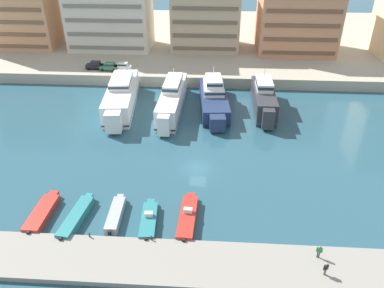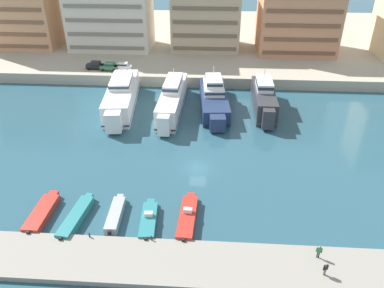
% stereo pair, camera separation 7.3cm
% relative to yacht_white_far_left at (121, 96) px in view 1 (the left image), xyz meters
% --- Properties ---
extents(ground_plane, '(400.00, 400.00, 0.00)m').
position_rel_yacht_white_far_left_xyz_m(ground_plane, '(16.04, -20.21, -2.36)').
color(ground_plane, '#285160').
extents(quay_promenade, '(180.00, 70.00, 2.39)m').
position_rel_yacht_white_far_left_xyz_m(quay_promenade, '(16.04, 45.82, -1.16)').
color(quay_promenade, '#ADA38E').
rests_on(quay_promenade, ground).
extents(pier_dock, '(120.00, 6.39, 0.66)m').
position_rel_yacht_white_far_left_xyz_m(pier_dock, '(16.04, -38.81, -2.02)').
color(pier_dock, gray).
rests_on(pier_dock, ground).
extents(yacht_white_far_left, '(6.84, 22.82, 7.33)m').
position_rel_yacht_white_far_left_xyz_m(yacht_white_far_left, '(0.00, 0.00, 0.00)').
color(yacht_white_far_left, white).
rests_on(yacht_white_far_left, ground).
extents(yacht_white_left, '(4.32, 22.02, 7.50)m').
position_rel_yacht_white_far_left_xyz_m(yacht_white_left, '(10.08, -0.62, 0.02)').
color(yacht_white_left, white).
rests_on(yacht_white_left, ground).
extents(yacht_navy_mid_left, '(6.40, 20.43, 7.58)m').
position_rel_yacht_white_far_left_xyz_m(yacht_navy_mid_left, '(18.07, 0.91, -0.29)').
color(yacht_navy_mid_left, navy).
rests_on(yacht_navy_mid_left, ground).
extents(yacht_charcoal_center_left, '(3.78, 17.50, 7.57)m').
position_rel_yacht_white_far_left_xyz_m(yacht_charcoal_center_left, '(27.65, 0.52, 0.05)').
color(yacht_charcoal_center_left, '#333338').
rests_on(yacht_charcoal_center_left, ground).
extents(motorboat_red_far_left, '(2.24, 7.89, 1.00)m').
position_rel_yacht_white_far_left_xyz_m(motorboat_red_far_left, '(-2.85, -32.06, -1.85)').
color(motorboat_red_far_left, red).
rests_on(motorboat_red_far_left, ground).
extents(motorboat_teal_left, '(2.54, 8.42, 1.05)m').
position_rel_yacht_white_far_left_xyz_m(motorboat_teal_left, '(1.66, -32.54, -1.83)').
color(motorboat_teal_left, teal).
rests_on(motorboat_teal_left, ground).
extents(motorboat_grey_mid_left, '(1.72, 7.00, 1.05)m').
position_rel_yacht_white_far_left_xyz_m(motorboat_grey_mid_left, '(6.38, -31.76, -1.83)').
color(motorboat_grey_mid_left, '#9EA3A8').
rests_on(motorboat_grey_mid_left, ground).
extents(motorboat_teal_center_left, '(2.24, 7.25, 1.47)m').
position_rel_yacht_white_far_left_xyz_m(motorboat_teal_center_left, '(10.66, -32.47, -1.87)').
color(motorboat_teal_center_left, teal).
rests_on(motorboat_teal_center_left, ground).
extents(motorboat_red_center, '(2.24, 8.67, 1.62)m').
position_rel_yacht_white_far_left_xyz_m(motorboat_red_center, '(15.36, -31.71, -1.81)').
color(motorboat_red_center, red).
rests_on(motorboat_red_center, ground).
extents(car_black_far_left, '(4.12, 1.97, 1.80)m').
position_rel_yacht_white_far_left_xyz_m(car_black_far_left, '(-9.36, 14.89, 1.01)').
color(car_black_far_left, black).
rests_on(car_black_far_left, quay_promenade).
extents(car_green_left, '(4.20, 2.12, 1.80)m').
position_rel_yacht_white_far_left_xyz_m(car_green_left, '(-5.89, 14.15, 1.01)').
color(car_green_left, '#2D6642').
rests_on(car_green_left, quay_promenade).
extents(car_white_mid_left, '(4.14, 2.00, 1.80)m').
position_rel_yacht_white_far_left_xyz_m(car_white_mid_left, '(-2.89, 14.38, 1.01)').
color(car_white_mid_left, white).
rests_on(car_white_mid_left, quay_promenade).
extents(apartment_block_left, '(21.23, 13.04, 25.86)m').
position_rel_yacht_white_far_left_xyz_m(apartment_block_left, '(-9.50, 32.32, 12.02)').
color(apartment_block_left, silver).
rests_on(apartment_block_left, quay_promenade).
extents(apartment_block_mid_left, '(17.61, 13.39, 18.57)m').
position_rel_yacht_white_far_left_xyz_m(apartment_block_mid_left, '(15.31, 33.51, 8.38)').
color(apartment_block_mid_left, '#C6AD89').
rests_on(apartment_block_mid_left, quay_promenade).
extents(apartment_block_center_left, '(19.46, 15.49, 21.93)m').
position_rel_yacht_white_far_left_xyz_m(apartment_block_center_left, '(38.37, 32.41, 10.05)').
color(apartment_block_center_left, tan).
rests_on(apartment_block_center_left, quay_promenade).
extents(pedestrian_near_edge, '(0.63, 0.34, 1.68)m').
position_rel_yacht_white_far_left_xyz_m(pedestrian_near_edge, '(29.88, -37.25, -0.70)').
color(pedestrian_near_edge, '#282D3D').
rests_on(pedestrian_near_edge, pier_dock).
extents(pedestrian_mid_deck, '(0.59, 0.36, 1.62)m').
position_rel_yacht_white_far_left_xyz_m(pedestrian_mid_deck, '(30.04, -39.54, -0.73)').
color(pedestrian_mid_deck, '#7A6B56').
rests_on(pedestrian_mid_deck, pier_dock).
extents(bollard_west, '(0.20, 0.20, 0.61)m').
position_rel_yacht_white_far_left_xyz_m(bollard_west, '(4.38, -35.87, -1.37)').
color(bollard_west, '#2D2D33').
rests_on(bollard_west, pier_dock).
extents(bollard_west_mid, '(0.20, 0.20, 0.61)m').
position_rel_yacht_white_far_left_xyz_m(bollard_west_mid, '(11.53, -35.87, -1.37)').
color(bollard_west_mid, '#2D2D33').
rests_on(bollard_west_mid, pier_dock).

